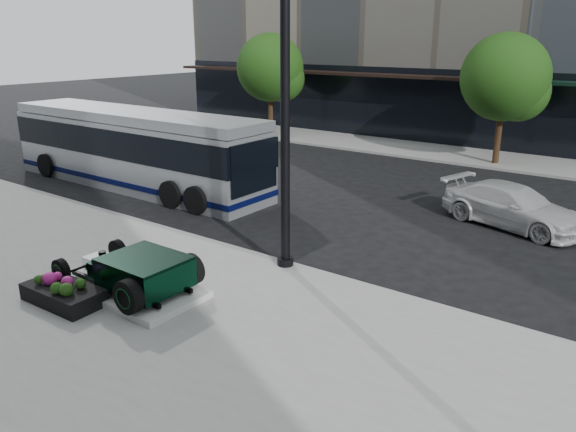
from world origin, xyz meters
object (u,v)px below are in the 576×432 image
Objects in this scene: transit_bus at (135,148)px; flower_planter at (64,293)px; hot_rod at (139,271)px; white_sedan at (513,206)px; lamppost at (285,127)px.

flower_planter is at bearing -47.65° from transit_bus.
hot_rod is 11.42m from white_sedan.
flower_planter is (-2.61, -4.53, -3.26)m from lamppost.
flower_planter is 0.43× the size of white_sedan.
flower_planter is (-1.06, -1.21, -0.36)m from hot_rod.
lamppost is 0.62× the size of transit_bus.
transit_bus is at bearing 121.12° from white_sedan.
lamppost is at bearing -18.53° from transit_bus.
hot_rod is at bearing -115.05° from lamppost.
flower_planter is 10.59m from transit_bus.
lamppost is 6.16m from flower_planter.
hot_rod is 10.50m from transit_bus.
white_sedan is at bearing 15.21° from transit_bus.
transit_bus reaches higher than hot_rod.
transit_bus is at bearing 141.12° from hot_rod.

